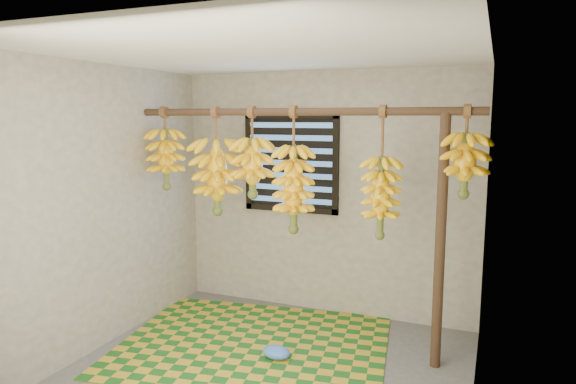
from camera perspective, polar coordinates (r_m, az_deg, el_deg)
The scene contains 16 objects.
floor at distance 4.14m, azimuth -3.08°, elevation -19.99°, with size 3.00×3.00×0.01m, color #4E4E4E.
ceiling at distance 3.67m, azimuth -3.39°, elevation 15.33°, with size 3.00×3.00×0.01m, color silver.
wall_back at distance 5.10m, azimuth 4.08°, elevation -0.22°, with size 3.00×0.01×2.40m, color slate.
wall_left at distance 4.57m, azimuth -20.54°, elevation -1.75°, with size 0.01×3.00×2.40m, color slate.
wall_right at distance 3.37m, azimuth 20.64°, elevation -5.21°, with size 0.01×3.00×2.40m, color slate.
window at distance 5.15m, azimuth 0.31°, elevation 3.25°, with size 1.00×0.04×1.00m.
hanging_pole at distance 4.28m, azimuth 0.77°, elevation 8.91°, with size 0.06×0.06×3.00m, color #40281B.
support_post at distance 4.11m, azimuth 16.56°, elevation -5.47°, with size 0.08×0.08×2.00m, color #40281B.
woven_mat at distance 4.65m, azimuth -3.87°, elevation -16.52°, with size 2.26×1.81×0.01m, color #185319.
plastic_bag at distance 4.37m, azimuth -1.29°, elevation -17.38°, with size 0.24×0.18×0.10m, color blue.
banana_bunch_a at distance 4.92m, azimuth -13.41°, elevation 3.61°, with size 0.34×0.34×0.76m.
banana_bunch_b at distance 4.64m, azimuth -7.89°, elevation 1.72°, with size 0.43×0.43×0.95m.
banana_bunch_c at distance 4.47m, azimuth -3.96°, elevation 2.72°, with size 0.36×0.36×0.78m.
banana_bunch_d at distance 4.33m, azimuth 0.63°, elevation 0.35°, with size 0.33×0.33×1.06m.
banana_bunch_e at distance 4.12m, azimuth 10.28°, elevation -0.57°, with size 0.30×0.30×1.05m.
banana_bunch_f at distance 4.01m, azimuth 19.05°, elevation 2.89°, with size 0.33×0.33×0.68m.
Camera 1 is at (1.57, -3.28, 1.96)m, focal length 32.00 mm.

